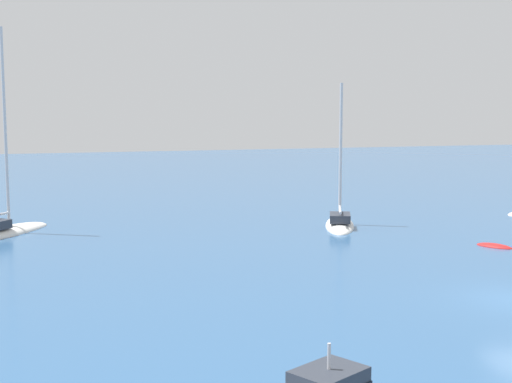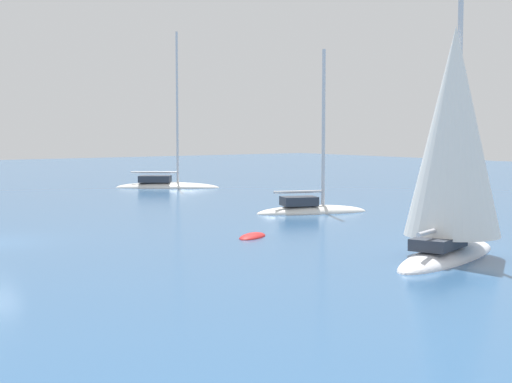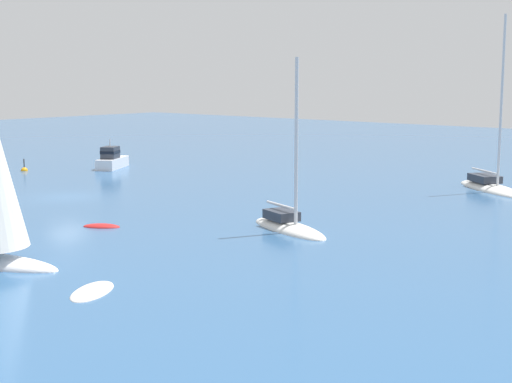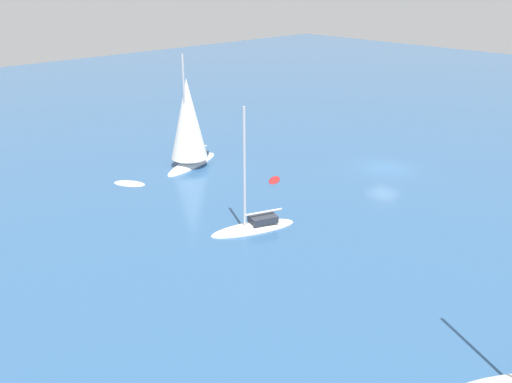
% 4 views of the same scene
% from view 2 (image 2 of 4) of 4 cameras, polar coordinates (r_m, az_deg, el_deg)
% --- Properties ---
extents(skiff_1, '(1.77, 2.09, 0.34)m').
position_cam_2_polar(skiff_1, '(31.00, -0.27, -3.45)').
color(skiff_1, '#B21E1E').
rests_on(skiff_1, ground).
extents(yacht, '(4.18, 7.39, 10.40)m').
position_cam_2_polar(yacht, '(26.67, 14.55, 3.08)').
color(yacht, white).
rests_on(yacht, ground).
extents(sloop, '(3.67, 6.28, 8.94)m').
position_cam_2_polar(sloop, '(40.08, 4.14, -1.33)').
color(sloop, silver).
rests_on(sloop, ground).
extents(sailboat, '(6.35, 7.44, 12.01)m').
position_cam_2_polar(sailboat, '(57.48, -6.74, 0.48)').
color(sailboat, silver).
rests_on(sailboat, ground).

